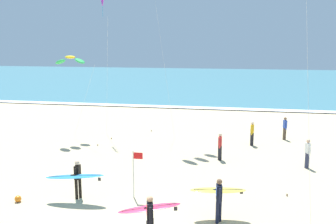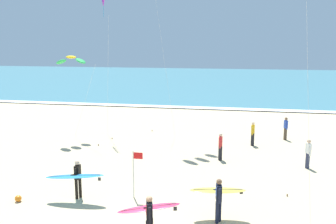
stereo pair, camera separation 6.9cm
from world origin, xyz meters
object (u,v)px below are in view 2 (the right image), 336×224
at_px(surfer_lead, 76,176).
at_px(bystander_blue_top, 286,128).
at_px(bystander_red_top, 220,146).
at_px(beach_ball, 18,198).
at_px(surfer_third, 149,213).
at_px(kite_arc_golden_low, 71,60).
at_px(bystander_yellow_top, 253,134).
at_px(surfer_trailing, 218,194).
at_px(bystander_white_top, 308,154).
at_px(lifeguard_flag, 135,170).

relative_size(surfer_lead, bystander_blue_top, 1.63).
xyz_separation_m(bystander_red_top, bystander_blue_top, (4.17, 5.45, 0.00)).
relative_size(bystander_red_top, beach_ball, 5.68).
relative_size(surfer_third, kite_arc_golden_low, 0.38).
bearing_deg(surfer_third, bystander_yellow_top, 73.78).
relative_size(surfer_trailing, bystander_red_top, 1.37).
relative_size(bystander_blue_top, beach_ball, 5.68).
relative_size(surfer_trailing, bystander_yellow_top, 1.37).
height_order(surfer_third, bystander_yellow_top, surfer_third).
bearing_deg(bystander_blue_top, surfer_lead, -129.16).
xyz_separation_m(surfer_lead, bystander_red_top, (5.71, 6.69, -0.24)).
bearing_deg(bystander_blue_top, surfer_trailing, -106.70).
xyz_separation_m(kite_arc_golden_low, bystander_white_top, (14.98, -3.40, -4.68)).
distance_m(surfer_trailing, bystander_yellow_top, 10.99).
bearing_deg(lifeguard_flag, bystander_blue_top, 56.68).
bearing_deg(surfer_third, bystander_white_top, 53.73).
bearing_deg(lifeguard_flag, beach_ball, -163.77).
bearing_deg(surfer_third, bystander_blue_top, 67.92).
bearing_deg(surfer_lead, kite_arc_golden_low, 115.63).
bearing_deg(surfer_trailing, surfer_third, -137.32).
bearing_deg(beach_ball, surfer_lead, 15.78).
bearing_deg(bystander_white_top, bystander_yellow_top, 124.75).
xyz_separation_m(surfer_lead, bystander_white_top, (10.38, 6.19, -0.24)).
bearing_deg(bystander_yellow_top, surfer_lead, -126.78).
relative_size(bystander_red_top, bystander_blue_top, 1.00).
bearing_deg(surfer_lead, bystander_blue_top, 50.84).
relative_size(bystander_yellow_top, lifeguard_flag, 0.76).
distance_m(bystander_yellow_top, lifeguard_flag, 10.83).
height_order(bystander_red_top, lifeguard_flag, lifeguard_flag).
relative_size(bystander_blue_top, lifeguard_flag, 0.76).
height_order(surfer_trailing, bystander_blue_top, surfer_trailing).
bearing_deg(surfer_trailing, kite_arc_golden_low, 135.98).
bearing_deg(kite_arc_golden_low, surfer_third, -55.42).
xyz_separation_m(surfer_third, lifeguard_flag, (-1.49, 3.41, 0.23)).
xyz_separation_m(surfer_trailing, bystander_white_top, (4.35, 6.88, -0.23)).
bearing_deg(bystander_white_top, surfer_trailing, -122.28).
distance_m(bystander_yellow_top, bystander_blue_top, 3.00).
bearing_deg(bystander_yellow_top, lifeguard_flag, -118.95).
height_order(kite_arc_golden_low, bystander_red_top, kite_arc_golden_low).
distance_m(lifeguard_flag, beach_ball, 5.06).
bearing_deg(surfer_trailing, bystander_yellow_top, 81.76).
bearing_deg(bystander_red_top, bystander_white_top, -6.10).
relative_size(surfer_trailing, beach_ball, 7.80).
xyz_separation_m(surfer_third, bystander_yellow_top, (3.74, 12.87, -0.23)).
bearing_deg(bystander_blue_top, bystander_yellow_top, -139.26).
bearing_deg(kite_arc_golden_low, beach_ball, -77.70).
distance_m(bystander_yellow_top, bystander_white_top, 4.86).
relative_size(surfer_trailing, bystander_blue_top, 1.37).
bearing_deg(bystander_red_top, bystander_yellow_top, 61.47).
bearing_deg(bystander_yellow_top, surfer_trailing, -98.24).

